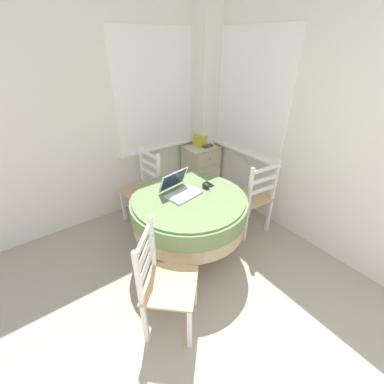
{
  "coord_description": "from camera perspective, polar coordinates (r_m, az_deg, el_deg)",
  "views": [
    {
      "loc": [
        -0.44,
        0.3,
        2.05
      ],
      "look_at": [
        0.95,
        2.19,
        0.66
      ],
      "focal_mm": 24.0,
      "sensor_mm": 36.0,
      "label": 1
    }
  ],
  "objects": [
    {
      "name": "dining_chair_near_right_window",
      "position": [
        3.07,
        13.33,
        -1.39
      ],
      "size": [
        0.45,
        0.43,
        0.95
      ],
      "color": "tan",
      "rests_on": "ground_plane"
    },
    {
      "name": "storage_box",
      "position": [
        3.76,
        1.76,
        11.42
      ],
      "size": [
        0.14,
        0.17,
        0.15
      ],
      "color": "gold",
      "rests_on": "corner_cabinet"
    },
    {
      "name": "computer_mouse",
      "position": [
        2.66,
        3.1,
        1.42
      ],
      "size": [
        0.06,
        0.1,
        0.05
      ],
      "color": "black",
      "rests_on": "round_dining_table"
    },
    {
      "name": "cell_phone",
      "position": [
        2.73,
        3.69,
        1.74
      ],
      "size": [
        0.06,
        0.12,
        0.01
      ],
      "color": "black",
      "rests_on": "round_dining_table"
    },
    {
      "name": "corner_cabinet",
      "position": [
        3.91,
        1.95,
        5.19
      ],
      "size": [
        0.49,
        0.42,
        0.73
      ],
      "color": "beige",
      "rests_on": "ground_plane"
    },
    {
      "name": "dining_chair_near_back_window",
      "position": [
        3.23,
        -10.74,
        0.64
      ],
      "size": [
        0.43,
        0.46,
        0.95
      ],
      "color": "tan",
      "rests_on": "ground_plane"
    },
    {
      "name": "round_dining_table",
      "position": [
        2.6,
        -0.7,
        -4.0
      ],
      "size": [
        1.16,
        1.16,
        0.72
      ],
      "color": "#4C3D2D",
      "rests_on": "ground_plane"
    },
    {
      "name": "laptop",
      "position": [
        2.56,
        -2.63,
        0.67
      ],
      "size": [
        0.39,
        0.36,
        0.22
      ],
      "color": "silver",
      "rests_on": "round_dining_table"
    },
    {
      "name": "book_on_cabinet",
      "position": [
        3.78,
        2.8,
        10.46
      ],
      "size": [
        0.15,
        0.22,
        0.02
      ],
      "color": "#3F3F44",
      "rests_on": "corner_cabinet"
    },
    {
      "name": "corner_room_shell",
      "position": [
        2.55,
        5.93,
        12.91
      ],
      "size": [
        4.29,
        5.15,
        2.55
      ],
      "color": "white",
      "rests_on": "ground_plane"
    },
    {
      "name": "dining_chair_camera_near",
      "position": [
        2.07,
        -6.07,
        -19.63
      ],
      "size": [
        0.57,
        0.57,
        0.95
      ],
      "color": "tan",
      "rests_on": "ground_plane"
    }
  ]
}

